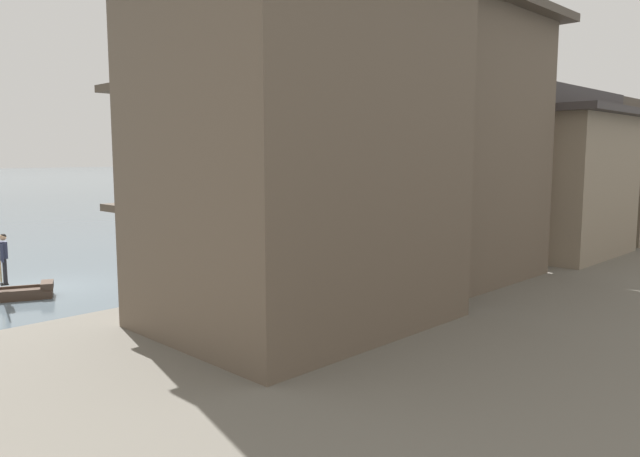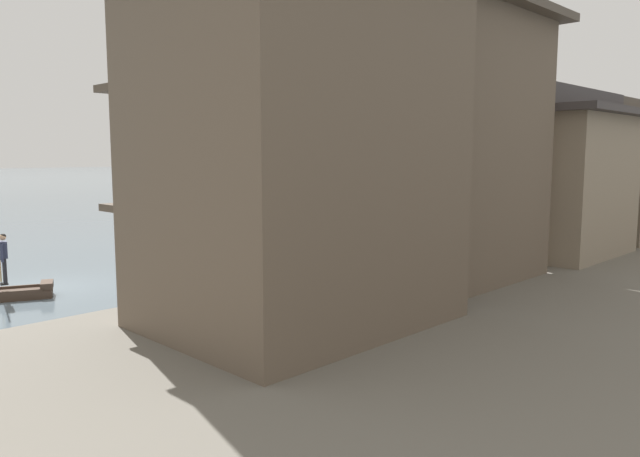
{
  "view_description": "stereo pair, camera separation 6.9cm",
  "coord_description": "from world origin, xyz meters",
  "px_view_note": "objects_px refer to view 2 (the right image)",
  "views": [
    {
      "loc": [
        20.5,
        -7.46,
        4.48
      ],
      "look_at": [
        2.44,
        10.92,
        1.32
      ],
      "focal_mm": 33.67,
      "sensor_mm": 36.0,
      "label": 1
    },
    {
      "loc": [
        20.55,
        -7.41,
        4.48
      ],
      "look_at": [
        2.44,
        10.92,
        1.32
      ],
      "focal_mm": 33.67,
      "sensor_mm": 36.0,
      "label": 2
    }
  ],
  "objects_px": {
    "house_waterfront_tall": "(550,175)",
    "house_waterfront_narrow": "(605,172)",
    "house_waterfront_nearest": "(297,131)",
    "boatman_person": "(3,252)",
    "boat_moored_second": "(568,223)",
    "boat_moored_nearest": "(622,207)",
    "mooring_post_dock_near": "(274,266)",
    "house_waterfront_second": "(448,137)",
    "mooring_post_dock_far": "(526,222)",
    "boat_moored_far": "(305,277)",
    "boat_moored_third": "(621,212)",
    "mooring_post_dock_mid": "(455,235)"
  },
  "relations": [
    {
      "from": "house_waterfront_nearest",
      "to": "house_waterfront_second",
      "type": "distance_m",
      "value": 6.71
    },
    {
      "from": "boat_moored_second",
      "to": "house_waterfront_tall",
      "type": "height_order",
      "value": "house_waterfront_tall"
    },
    {
      "from": "boat_moored_second",
      "to": "boat_moored_far",
      "type": "relative_size",
      "value": 1.12
    },
    {
      "from": "house_waterfront_tall",
      "to": "house_waterfront_narrow",
      "type": "height_order",
      "value": "same"
    },
    {
      "from": "boat_moored_far",
      "to": "house_waterfront_tall",
      "type": "relative_size",
      "value": 0.79
    },
    {
      "from": "house_waterfront_nearest",
      "to": "mooring_post_dock_near",
      "type": "distance_m",
      "value": 5.91
    },
    {
      "from": "boat_moored_third",
      "to": "boat_moored_far",
      "type": "distance_m",
      "value": 33.8
    },
    {
      "from": "house_waterfront_second",
      "to": "mooring_post_dock_near",
      "type": "bearing_deg",
      "value": -128.2
    },
    {
      "from": "boatman_person",
      "to": "house_waterfront_second",
      "type": "xyz_separation_m",
      "value": [
        9.71,
        9.72,
        3.55
      ]
    },
    {
      "from": "boat_moored_third",
      "to": "house_waterfront_nearest",
      "type": "bearing_deg",
      "value": -81.57
    },
    {
      "from": "boat_moored_nearest",
      "to": "house_waterfront_nearest",
      "type": "bearing_deg",
      "value": -80.52
    },
    {
      "from": "boatman_person",
      "to": "house_waterfront_nearest",
      "type": "height_order",
      "value": "house_waterfront_nearest"
    },
    {
      "from": "house_waterfront_second",
      "to": "mooring_post_dock_mid",
      "type": "bearing_deg",
      "value": 119.49
    },
    {
      "from": "house_waterfront_nearest",
      "to": "boatman_person",
      "type": "bearing_deg",
      "value": -163.39
    },
    {
      "from": "house_waterfront_tall",
      "to": "house_waterfront_narrow",
      "type": "bearing_deg",
      "value": 90.62
    },
    {
      "from": "house_waterfront_tall",
      "to": "mooring_post_dock_far",
      "type": "distance_m",
      "value": 7.06
    },
    {
      "from": "boat_moored_second",
      "to": "mooring_post_dock_near",
      "type": "height_order",
      "value": "mooring_post_dock_near"
    },
    {
      "from": "house_waterfront_second",
      "to": "house_waterfront_narrow",
      "type": "height_order",
      "value": "house_waterfront_second"
    },
    {
      "from": "mooring_post_dock_far",
      "to": "boat_moored_far",
      "type": "bearing_deg",
      "value": -97.06
    },
    {
      "from": "boat_moored_far",
      "to": "house_waterfront_second",
      "type": "relative_size",
      "value": 0.59
    },
    {
      "from": "house_waterfront_nearest",
      "to": "house_waterfront_tall",
      "type": "height_order",
      "value": "house_waterfront_nearest"
    },
    {
      "from": "boat_moored_far",
      "to": "house_waterfront_tall",
      "type": "xyz_separation_m",
      "value": [
        5.25,
        8.03,
        3.56
      ]
    },
    {
      "from": "boatman_person",
      "to": "boat_moored_second",
      "type": "xyz_separation_m",
      "value": [
        4.19,
        32.65,
        -1.36
      ]
    },
    {
      "from": "boat_moored_nearest",
      "to": "mooring_post_dock_mid",
      "type": "distance_m",
      "value": 31.88
    },
    {
      "from": "boat_moored_third",
      "to": "house_waterfront_nearest",
      "type": "relative_size",
      "value": 0.48
    },
    {
      "from": "mooring_post_dock_far",
      "to": "house_waterfront_nearest",
      "type": "bearing_deg",
      "value": -78.92
    },
    {
      "from": "boat_moored_second",
      "to": "mooring_post_dock_mid",
      "type": "xyz_separation_m",
      "value": [
        2.23,
        -17.11,
        1.03
      ]
    },
    {
      "from": "mooring_post_dock_far",
      "to": "house_waterfront_second",
      "type": "bearing_deg",
      "value": -74.99
    },
    {
      "from": "boat_moored_second",
      "to": "mooring_post_dock_mid",
      "type": "relative_size",
      "value": 6.69
    },
    {
      "from": "boatman_person",
      "to": "mooring_post_dock_near",
      "type": "xyz_separation_m",
      "value": [
        6.42,
        5.53,
        -0.31
      ]
    },
    {
      "from": "house_waterfront_second",
      "to": "boat_moored_third",
      "type": "bearing_deg",
      "value": 99.4
    },
    {
      "from": "boat_moored_second",
      "to": "house_waterfront_nearest",
      "type": "bearing_deg",
      "value": -78.65
    },
    {
      "from": "boat_moored_nearest",
      "to": "boat_moored_third",
      "type": "bearing_deg",
      "value": -72.45
    },
    {
      "from": "boat_moored_nearest",
      "to": "mooring_post_dock_far",
      "type": "xyz_separation_m",
      "value": [
        3.66,
        -25.19,
        1.01
      ]
    },
    {
      "from": "boat_moored_third",
      "to": "mooring_post_dock_mid",
      "type": "height_order",
      "value": "mooring_post_dock_mid"
    },
    {
      "from": "boatman_person",
      "to": "house_waterfront_second",
      "type": "relative_size",
      "value": 0.35
    },
    {
      "from": "mooring_post_dock_far",
      "to": "boat_moored_third",
      "type": "bearing_deg",
      "value": 95.9
    },
    {
      "from": "mooring_post_dock_near",
      "to": "house_waterfront_tall",
      "type": "bearing_deg",
      "value": 71.93
    },
    {
      "from": "house_waterfront_second",
      "to": "mooring_post_dock_far",
      "type": "height_order",
      "value": "house_waterfront_second"
    },
    {
      "from": "boat_moored_far",
      "to": "house_waterfront_second",
      "type": "bearing_deg",
      "value": 14.49
    },
    {
      "from": "house_waterfront_second",
      "to": "boat_moored_nearest",
      "type": "bearing_deg",
      "value": 100.51
    },
    {
      "from": "boat_moored_far",
      "to": "house_waterfront_second",
      "type": "distance_m",
      "value": 7.08
    },
    {
      "from": "boat_moored_far",
      "to": "boatman_person",
      "type": "bearing_deg",
      "value": -119.32
    },
    {
      "from": "house_waterfront_narrow",
      "to": "boatman_person",
      "type": "bearing_deg",
      "value": -113.93
    },
    {
      "from": "boat_moored_third",
      "to": "house_waterfront_second",
      "type": "xyz_separation_m",
      "value": [
        5.38,
        -32.51,
        4.86
      ]
    },
    {
      "from": "house_waterfront_tall",
      "to": "mooring_post_dock_far",
      "type": "xyz_separation_m",
      "value": [
        -3.57,
        5.55,
        -2.53
      ]
    },
    {
      "from": "house_waterfront_second",
      "to": "mooring_post_dock_far",
      "type": "relative_size",
      "value": 9.1
    },
    {
      "from": "house_waterfront_tall",
      "to": "boat_moored_second",
      "type": "bearing_deg",
      "value": 109.69
    },
    {
      "from": "mooring_post_dock_near",
      "to": "mooring_post_dock_mid",
      "type": "relative_size",
      "value": 1.04
    },
    {
      "from": "boat_moored_nearest",
      "to": "house_waterfront_nearest",
      "type": "relative_size",
      "value": 0.51
    }
  ]
}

